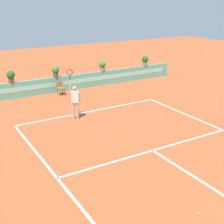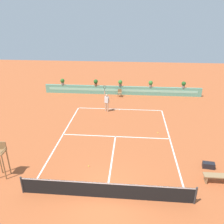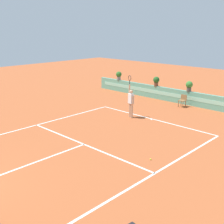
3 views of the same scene
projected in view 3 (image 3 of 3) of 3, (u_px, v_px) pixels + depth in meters
The scene contains 9 objects.
ground_plane at pixel (78, 147), 13.43m from camera, with size 60.00×60.00×0.00m, color #B2562D.
court_lines at pixel (89, 142), 13.93m from camera, with size 8.32×11.94×0.01m.
back_wall_barrier at pixel (191, 99), 20.48m from camera, with size 18.00×0.21×1.00m.
ball_kid_chair at pixel (183, 100), 20.12m from camera, with size 0.44×0.44×0.85m.
tennis_player at pixel (131, 101), 17.56m from camera, with size 0.60×0.32×2.58m.
tennis_ball_mid_court at pixel (151, 159), 12.08m from camera, with size 0.07×0.07×0.07m, color #CCE033.
potted_plant_centre at pixel (189, 86), 20.36m from camera, with size 0.48×0.48×0.72m.
potted_plant_left at pixel (156, 81), 22.24m from camera, with size 0.48×0.48×0.72m.
potted_plant_far_left at pixel (119, 75), 24.85m from camera, with size 0.48×0.48×0.72m.
Camera 3 is at (9.78, -1.86, 5.32)m, focal length 46.30 mm.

